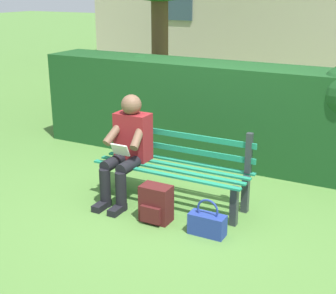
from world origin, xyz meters
name	(u,v)px	position (x,y,z in m)	size (l,w,h in m)	color
ground	(172,203)	(0.00, 0.00, 0.00)	(60.00, 60.00, 0.00)	#517F38
park_bench	(175,166)	(0.00, -0.06, 0.41)	(1.69, 0.49, 0.85)	#2D3338
person_seated	(127,146)	(0.50, 0.10, 0.61)	(0.44, 0.73, 1.15)	maroon
hedge_backdrop	(224,110)	(0.05, -1.56, 0.68)	(5.21, 0.79, 1.42)	#19471E
backpack	(156,204)	(-0.05, 0.45, 0.19)	(0.31, 0.27, 0.38)	#4C1919
handbag	(207,223)	(-0.61, 0.47, 0.12)	(0.35, 0.15, 0.37)	navy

